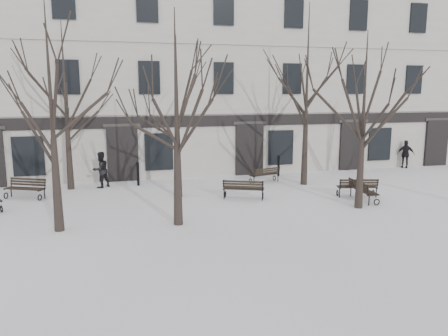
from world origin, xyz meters
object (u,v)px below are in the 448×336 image
object	(u,v)px
tree_1	(176,93)
bench_4	(265,174)
tree_2	(364,100)
bench_1	(243,188)
tree_0	(50,91)
bench_2	(357,187)
bench_3	(26,188)
bench_5	(362,190)

from	to	relation	value
tree_1	bench_4	distance (m)	9.20
tree_2	bench_1	world-z (taller)	tree_2
tree_0	bench_4	size ratio (longest dim) A/B	4.44
tree_0	tree_1	size ratio (longest dim) A/B	1.01
tree_2	tree_0	bearing A→B (deg)	-179.60
bench_2	bench_3	size ratio (longest dim) A/B	0.99
bench_3	bench_5	distance (m)	14.84
tree_2	bench_4	distance (m)	7.20
tree_0	bench_4	distance (m)	11.93
bench_4	tree_2	bearing A→B (deg)	94.11
tree_2	bench_5	distance (m)	4.11
tree_1	bench_1	world-z (taller)	tree_1
tree_1	bench_3	size ratio (longest dim) A/B	4.03
bench_2	bench_4	world-z (taller)	bench_2
bench_2	bench_5	xyz separation A→B (m)	(-0.15, -0.64, 0.01)
tree_2	bench_3	distance (m)	14.94
bench_4	bench_3	bearing A→B (deg)	-12.73
tree_2	bench_3	world-z (taller)	tree_2
bench_2	bench_4	bearing A→B (deg)	-39.97
tree_1	bench_2	distance (m)	9.63
tree_0	bench_2	xyz separation A→B (m)	(12.48, 1.72, -4.23)
bench_1	tree_2	bearing A→B (deg)	171.97
bench_1	bench_4	size ratio (longest dim) A/B	1.10
bench_2	tree_1	bearing A→B (deg)	27.49
tree_0	bench_5	bearing A→B (deg)	5.01
bench_1	bench_5	xyz separation A→B (m)	(4.93, -1.54, -0.01)
bench_3	bench_4	size ratio (longest dim) A/B	1.09
bench_1	bench_4	distance (m)	3.79
tree_0	tree_2	distance (m)	11.55
tree_2	bench_2	size ratio (longest dim) A/B	3.84
bench_5	bench_1	bearing A→B (deg)	77.30
bench_4	tree_1	bearing A→B (deg)	32.49
tree_0	tree_2	xyz separation A→B (m)	(11.55, 0.08, -0.32)
tree_2	bench_1	xyz separation A→B (m)	(-4.15, 2.54, -3.90)
tree_2	bench_3	xyz separation A→B (m)	(-13.48, 5.14, -3.90)
bench_3	bench_5	size ratio (longest dim) A/B	1.02
tree_0	bench_5	world-z (taller)	tree_0
tree_1	bench_1	size ratio (longest dim) A/B	3.98
tree_1	tree_2	size ratio (longest dim) A/B	1.06
tree_1	bench_5	size ratio (longest dim) A/B	4.12
tree_1	bench_2	xyz separation A→B (m)	(8.43, 2.04, -4.18)
tree_2	bench_5	bearing A→B (deg)	52.11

